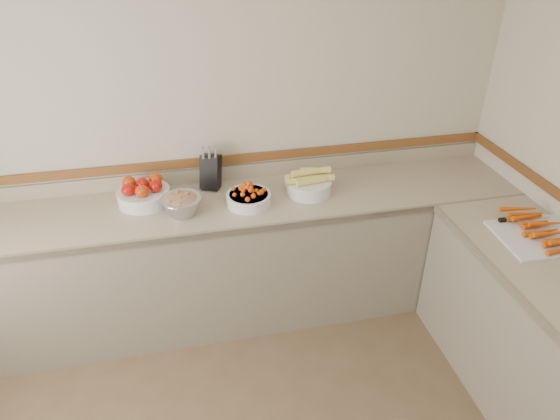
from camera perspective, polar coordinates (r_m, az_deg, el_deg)
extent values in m
plane|color=#BEB49D|center=(3.31, -8.48, 9.52)|extent=(4.00, 0.00, 4.00)
cube|color=tan|center=(3.20, -7.39, 0.42)|extent=(4.00, 0.65, 0.04)
cube|color=gray|center=(3.45, -6.88, -5.99)|extent=(4.00, 0.63, 0.86)
cube|color=#7B6A53|center=(2.94, -6.74, -2.66)|extent=(4.00, 0.02, 0.04)
cube|color=tan|center=(3.44, -8.02, 4.05)|extent=(4.00, 0.02, 0.10)
cube|color=brown|center=(3.40, -8.14, 5.53)|extent=(4.00, 0.02, 0.06)
cube|color=black|center=(2.67, 28.48, -13.35)|extent=(0.02, 0.58, 0.06)
cylinder|color=silver|center=(2.72, 28.05, -14.57)|extent=(0.02, 0.50, 0.02)
cube|color=black|center=(3.34, -7.93, 4.34)|extent=(0.17, 0.18, 0.24)
cylinder|color=silver|center=(3.25, -8.76, 6.32)|extent=(0.03, 0.03, 0.06)
cylinder|color=silver|center=(3.25, -8.07, 6.39)|extent=(0.03, 0.03, 0.06)
cylinder|color=silver|center=(3.25, -7.38, 6.46)|extent=(0.03, 0.03, 0.06)
cylinder|color=silver|center=(3.27, -8.80, 6.49)|extent=(0.03, 0.03, 0.06)
cylinder|color=silver|center=(3.27, -8.11, 6.57)|extent=(0.03, 0.03, 0.06)
cylinder|color=silver|center=(3.27, -7.42, 6.64)|extent=(0.03, 0.03, 0.06)
cylinder|color=silver|center=(3.29, -8.83, 6.67)|extent=(0.03, 0.03, 0.06)
cylinder|color=silver|center=(3.29, -8.15, 6.74)|extent=(0.03, 0.03, 0.06)
cylinder|color=silver|center=(3.30, -7.47, 6.81)|extent=(0.03, 0.03, 0.06)
cylinder|color=silver|center=(3.27, -15.28, 1.53)|extent=(0.33, 0.33, 0.09)
torus|color=silver|center=(3.26, -15.38, 2.11)|extent=(0.33, 0.33, 0.01)
cylinder|color=white|center=(3.26, -15.38, 2.11)|extent=(0.29, 0.29, 0.01)
ellipsoid|color=#B20F07|center=(3.21, -16.95, 2.24)|extent=(0.09, 0.09, 0.07)
ellipsoid|color=#C33307|center=(3.16, -15.51, 2.09)|extent=(0.09, 0.09, 0.07)
ellipsoid|color=#B20F07|center=(3.20, -14.03, 2.68)|extent=(0.09, 0.09, 0.07)
ellipsoid|color=#C33307|center=(3.29, -16.89, 3.06)|extent=(0.09, 0.09, 0.07)
ellipsoid|color=#B20F07|center=(3.25, -15.48, 2.92)|extent=(0.09, 0.09, 0.07)
ellipsoid|color=#C33307|center=(3.29, -14.04, 3.48)|extent=(0.09, 0.09, 0.07)
cylinder|color=silver|center=(3.15, -3.59, 1.27)|extent=(0.28, 0.28, 0.07)
torus|color=silver|center=(3.13, -3.61, 1.75)|extent=(0.28, 0.28, 0.01)
cylinder|color=white|center=(3.13, -3.61, 1.75)|extent=(0.24, 0.24, 0.01)
sphere|color=#CA4107|center=(3.10, -2.72, 2.23)|extent=(0.03, 0.03, 0.03)
sphere|color=#CA4107|center=(3.16, -2.72, 2.80)|extent=(0.03, 0.03, 0.03)
sphere|color=#CA4107|center=(3.10, -2.28, 2.15)|extent=(0.03, 0.03, 0.03)
sphere|color=#CA4107|center=(3.11, -3.59, 2.65)|extent=(0.03, 0.03, 0.03)
sphere|color=#CA4107|center=(3.08, -2.33, 1.91)|extent=(0.03, 0.03, 0.03)
sphere|color=#CA4107|center=(3.14, -3.20, 2.81)|extent=(0.03, 0.03, 0.03)
sphere|color=#CA4107|center=(3.12, -2.37, 2.48)|extent=(0.03, 0.03, 0.03)
sphere|color=#CA4107|center=(3.13, -5.21, 2.27)|extent=(0.03, 0.03, 0.03)
sphere|color=#CA4107|center=(3.09, -2.17, 2.05)|extent=(0.03, 0.03, 0.03)
sphere|color=#CA4107|center=(3.13, -2.30, 2.41)|extent=(0.03, 0.03, 0.03)
sphere|color=#CA4107|center=(3.09, -4.60, 2.10)|extent=(0.03, 0.03, 0.03)
sphere|color=#CA4107|center=(3.11, -3.45, 2.93)|extent=(0.03, 0.03, 0.03)
sphere|color=#CA4107|center=(3.15, -5.33, 2.41)|extent=(0.03, 0.03, 0.03)
sphere|color=#CA4107|center=(3.20, -3.84, 2.98)|extent=(0.03, 0.03, 0.03)
sphere|color=#CA4107|center=(3.11, -2.15, 2.33)|extent=(0.03, 0.03, 0.03)
sphere|color=#CA4107|center=(3.09, -3.52, 2.63)|extent=(0.03, 0.03, 0.03)
sphere|color=#CA4107|center=(3.10, -3.53, 2.83)|extent=(0.03, 0.03, 0.03)
sphere|color=#CA4107|center=(3.12, -3.58, 2.74)|extent=(0.03, 0.03, 0.03)
sphere|color=#CA4107|center=(3.12, -3.85, 2.72)|extent=(0.03, 0.03, 0.03)
sphere|color=#CA4107|center=(3.14, -3.87, 2.83)|extent=(0.03, 0.03, 0.03)
sphere|color=#CA4107|center=(3.07, -3.40, 2.26)|extent=(0.03, 0.03, 0.03)
sphere|color=#CA4107|center=(3.09, -4.42, 2.23)|extent=(0.03, 0.03, 0.03)
sphere|color=#CA4107|center=(3.17, -4.23, 2.89)|extent=(0.03, 0.03, 0.03)
sphere|color=#CA4107|center=(3.12, -5.03, 2.20)|extent=(0.03, 0.03, 0.03)
sphere|color=#CA4107|center=(3.08, -5.22, 1.75)|extent=(0.03, 0.03, 0.03)
sphere|color=#CA4107|center=(3.19, -3.03, 2.96)|extent=(0.03, 0.03, 0.03)
sphere|color=#CA4107|center=(3.12, -3.51, 3.01)|extent=(0.03, 0.03, 0.03)
sphere|color=#CA4107|center=(3.11, -1.85, 2.10)|extent=(0.03, 0.03, 0.03)
sphere|color=#CA4107|center=(3.07, -2.44, 1.91)|extent=(0.03, 0.03, 0.03)
sphere|color=#CA4107|center=(3.16, -2.36, 2.72)|extent=(0.03, 0.03, 0.03)
sphere|color=#CA4107|center=(3.10, -3.70, 2.85)|extent=(0.03, 0.03, 0.03)
sphere|color=#CA4107|center=(3.07, -3.92, 2.18)|extent=(0.03, 0.03, 0.03)
sphere|color=#CA4107|center=(3.08, -3.36, 2.52)|extent=(0.03, 0.03, 0.03)
sphere|color=#CA4107|center=(3.06, -4.96, 1.49)|extent=(0.03, 0.03, 0.03)
sphere|color=#CA4107|center=(3.10, -3.48, 2.54)|extent=(0.03, 0.03, 0.03)
sphere|color=#CA4107|center=(3.10, -3.91, 2.77)|extent=(0.03, 0.03, 0.03)
cylinder|color=silver|center=(3.27, 3.32, 2.68)|extent=(0.30, 0.30, 0.09)
torus|color=silver|center=(3.25, 3.34, 3.27)|extent=(0.30, 0.30, 0.01)
cylinder|color=#D6C059|center=(3.21, 2.34, 3.42)|extent=(0.20, 0.05, 0.05)
cylinder|color=#D6C059|center=(3.20, 3.56, 3.33)|extent=(0.20, 0.07, 0.05)
cylinder|color=#D6C059|center=(3.25, 4.51, 3.67)|extent=(0.20, 0.07, 0.05)
cylinder|color=#D6C059|center=(3.26, 2.25, 3.91)|extent=(0.20, 0.06, 0.05)
cylinder|color=#D6C059|center=(3.29, 3.71, 4.13)|extent=(0.20, 0.08, 0.05)
cylinder|color=#D6C059|center=(3.22, 3.04, 4.35)|extent=(0.20, 0.07, 0.05)
cylinder|color=#D6C059|center=(3.24, 4.08, 4.55)|extent=(0.20, 0.07, 0.05)
cylinder|color=#B2B2BA|center=(3.08, -11.11, 0.43)|extent=(0.25, 0.25, 0.12)
torus|color=#B2B2BA|center=(3.06, -11.21, 1.28)|extent=(0.25, 0.25, 0.01)
ellipsoid|color=#A61331|center=(3.06, -11.20, 1.14)|extent=(0.20, 0.20, 0.07)
cube|color=#A61331|center=(3.02, -12.43, 0.94)|extent=(0.02, 0.02, 0.02)
cube|color=#84AB53|center=(3.04, -11.02, 1.40)|extent=(0.02, 0.02, 0.02)
cube|color=#A61331|center=(2.99, -11.32, 0.72)|extent=(0.02, 0.02, 0.02)
cube|color=#84AB53|center=(3.06, -10.52, 1.85)|extent=(0.02, 0.02, 0.02)
cube|color=#A61331|center=(3.07, -10.72, 1.88)|extent=(0.02, 0.02, 0.02)
cube|color=#84AB53|center=(3.08, -11.64, 1.98)|extent=(0.02, 0.02, 0.02)
cube|color=#A61331|center=(3.02, -10.60, 1.08)|extent=(0.02, 0.02, 0.02)
cube|color=#84AB53|center=(3.04, -10.98, 1.47)|extent=(0.02, 0.02, 0.02)
cube|color=#A61331|center=(3.12, -11.57, 2.14)|extent=(0.02, 0.02, 0.02)
cube|color=#84AB53|center=(3.07, -11.93, 1.63)|extent=(0.02, 0.02, 0.02)
cube|color=#A61331|center=(3.09, -12.27, 1.72)|extent=(0.02, 0.02, 0.02)
cube|color=#84AB53|center=(2.99, -11.13, 0.77)|extent=(0.02, 0.02, 0.02)
cube|color=#A61331|center=(3.08, -11.25, 1.88)|extent=(0.02, 0.02, 0.02)
cube|color=#84AB53|center=(3.03, -11.26, 1.40)|extent=(0.02, 0.02, 0.02)
cube|color=silver|center=(3.21, 27.88, -2.70)|extent=(0.54, 0.43, 0.02)
cone|color=#CA4807|center=(3.14, 29.07, -3.34)|extent=(0.20, 0.04, 0.03)
cone|color=#CA4807|center=(3.16, 28.74, -3.04)|extent=(0.20, 0.04, 0.03)
cone|color=#CA4807|center=(3.16, 28.54, -2.34)|extent=(0.20, 0.04, 0.03)
cone|color=#CA4807|center=(3.19, 28.10, -2.45)|extent=(0.20, 0.04, 0.03)
cone|color=#CA4807|center=(3.21, 27.79, -2.17)|extent=(0.20, 0.04, 0.03)
cone|color=#CA4807|center=(3.22, 27.59, -1.48)|extent=(0.20, 0.04, 0.03)
cone|color=#CA4807|center=(3.25, 27.17, -1.60)|extent=(0.20, 0.04, 0.03)
cone|color=#CA4807|center=(3.27, 26.87, -1.32)|extent=(0.20, 0.04, 0.03)
cone|color=#CA4807|center=(3.27, 26.68, -0.64)|extent=(0.20, 0.04, 0.03)
cone|color=#CA4807|center=(3.31, 26.27, -0.77)|extent=(0.20, 0.04, 0.03)
cone|color=#CA4807|center=(3.33, 25.98, -0.50)|extent=(0.20, 0.04, 0.03)
cone|color=#CA4807|center=(3.33, 25.79, 0.16)|extent=(0.20, 0.04, 0.03)
cube|color=silver|center=(3.34, 26.75, -0.76)|extent=(0.21, 0.05, 0.00)
cube|color=black|center=(3.25, 24.59, -0.99)|extent=(0.11, 0.03, 0.02)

